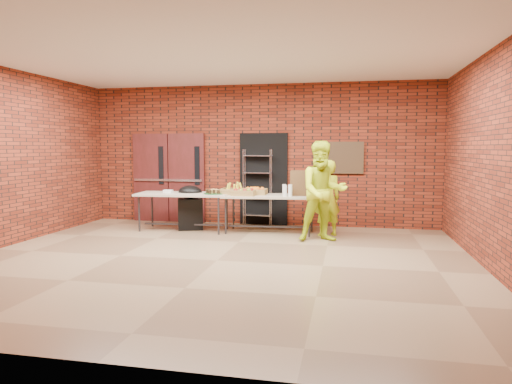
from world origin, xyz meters
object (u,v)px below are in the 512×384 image
(covered_grill, at_px, (190,207))
(volunteer_woman, at_px, (327,198))
(coffee_dispenser, at_px, (301,183))
(table_right, at_px, (269,198))
(volunteer_man, at_px, (323,191))
(wire_rack, at_px, (257,188))
(table_left, at_px, (183,196))

(covered_grill, distance_m, volunteer_woman, 2.96)
(coffee_dispenser, relative_size, covered_grill, 0.53)
(coffee_dispenser, bearing_deg, table_right, -172.81)
(volunteer_woman, distance_m, volunteer_man, 0.58)
(table_right, xyz_separation_m, volunteer_man, (1.13, -0.63, 0.22))
(table_right, height_order, covered_grill, covered_grill)
(table_right, height_order, volunteer_man, volunteer_man)
(wire_rack, bearing_deg, coffee_dispenser, -30.92)
(table_left, distance_m, coffee_dispenser, 2.51)
(wire_rack, relative_size, table_left, 0.86)
(covered_grill, bearing_deg, volunteer_woman, -23.29)
(wire_rack, relative_size, covered_grill, 1.81)
(wire_rack, xyz_separation_m, table_right, (0.42, -0.84, -0.14))
(table_left, xyz_separation_m, table_right, (1.85, 0.09, -0.01))
(table_left, height_order, table_right, table_left)
(coffee_dispenser, bearing_deg, covered_grill, -179.94)
(volunteer_woman, xyz_separation_m, volunteer_man, (-0.06, -0.55, 0.19))
(volunteer_woman, relative_size, volunteer_man, 0.80)
(table_left, relative_size, volunteer_man, 1.06)
(table_right, distance_m, volunteer_man, 1.31)
(volunteer_woman, bearing_deg, covered_grill, -27.54)
(table_left, bearing_deg, covered_grill, 58.06)
(covered_grill, bearing_deg, table_left, -137.98)
(table_left, distance_m, volunteer_man, 3.03)
(table_right, bearing_deg, wire_rack, 111.97)
(coffee_dispenser, xyz_separation_m, volunteer_woman, (0.56, -0.16, -0.28))
(volunteer_man, bearing_deg, table_left, 152.98)
(table_left, height_order, covered_grill, covered_grill)
(table_left, xyz_separation_m, volunteer_man, (2.98, -0.53, 0.21))
(wire_rack, distance_m, volunteer_woman, 1.86)
(wire_rack, height_order, table_left, wire_rack)
(covered_grill, bearing_deg, table_right, -22.70)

